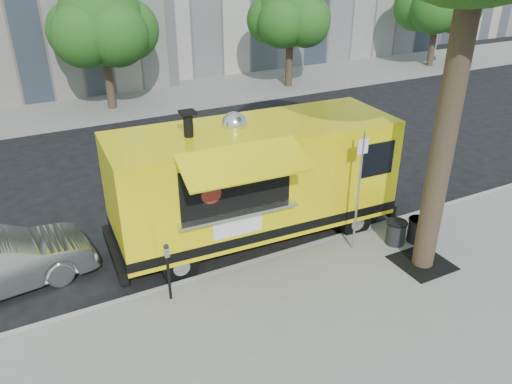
% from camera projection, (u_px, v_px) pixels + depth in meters
% --- Properties ---
extents(ground, '(120.00, 120.00, 0.00)m').
position_uv_depth(ground, '(266.00, 239.00, 12.80)').
color(ground, black).
rests_on(ground, ground).
extents(sidewalk, '(60.00, 6.00, 0.15)m').
position_uv_depth(sidewalk, '(365.00, 334.00, 9.59)').
color(sidewalk, gray).
rests_on(sidewalk, ground).
extents(curb, '(60.00, 0.14, 0.16)m').
position_uv_depth(curb, '(285.00, 254.00, 12.03)').
color(curb, '#999993').
rests_on(curb, ground).
extents(far_sidewalk, '(60.00, 5.00, 0.15)m').
position_uv_depth(far_sidewalk, '(130.00, 102.00, 23.49)').
color(far_sidewalk, gray).
rests_on(far_sidewalk, ground).
extents(tree_well, '(1.20, 1.20, 0.02)m').
position_uv_depth(tree_well, '(422.00, 263.00, 11.57)').
color(tree_well, black).
rests_on(tree_well, sidewalk).
extents(far_tree_b, '(3.60, 3.60, 5.50)m').
position_uv_depth(far_tree_b, '(101.00, 22.00, 20.75)').
color(far_tree_b, '#33261C').
rests_on(far_tree_b, far_sidewalk).
extents(far_tree_c, '(3.24, 3.24, 5.21)m').
position_uv_depth(far_tree_c, '(291.00, 13.00, 24.26)').
color(far_tree_c, '#33261C').
rests_on(far_tree_c, far_sidewalk).
extents(sign_post, '(0.28, 0.06, 3.00)m').
position_uv_depth(sign_post, '(359.00, 185.00, 11.38)').
color(sign_post, silver).
rests_on(sign_post, sidewalk).
extents(parking_meter, '(0.11, 0.11, 1.33)m').
position_uv_depth(parking_meter, '(168.00, 265.00, 10.06)').
color(parking_meter, black).
rests_on(parking_meter, sidewalk).
extents(food_truck, '(7.29, 3.49, 3.56)m').
position_uv_depth(food_truck, '(254.00, 179.00, 12.08)').
color(food_truck, '#FFE80D').
rests_on(food_truck, ground).
extents(trash_bin_left, '(0.50, 0.50, 0.60)m').
position_uv_depth(trash_bin_left, '(396.00, 232.00, 12.20)').
color(trash_bin_left, black).
rests_on(trash_bin_left, sidewalk).
extents(trash_bin_right, '(0.51, 0.51, 0.61)m').
position_uv_depth(trash_bin_right, '(418.00, 229.00, 12.30)').
color(trash_bin_right, black).
rests_on(trash_bin_right, sidewalk).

